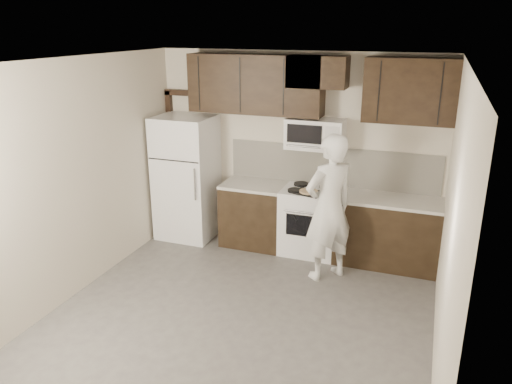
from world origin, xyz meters
The scene contains 14 objects.
floor centered at (0.00, 0.00, 0.00)m, with size 4.50×4.50×0.00m, color #4D4A48.
back_wall centered at (0.00, 2.25, 1.35)m, with size 4.00×4.00×0.00m, color beige.
ceiling centered at (0.00, 0.00, 2.70)m, with size 4.50×4.50×0.00m, color white.
counter_run centered at (0.60, 1.94, 0.46)m, with size 2.95×0.64×0.91m.
stove centered at (0.30, 1.94, 0.46)m, with size 0.76×0.66×0.94m.
backsplash centered at (0.50, 2.24, 1.18)m, with size 2.90×0.02×0.54m, color silver.
upper_cabinets centered at (0.21, 2.08, 2.28)m, with size 3.48×0.35×0.78m.
microwave centered at (0.30, 2.06, 1.65)m, with size 0.76×0.42×0.40m.
refrigerator centered at (-1.55, 1.89, 0.90)m, with size 0.80×0.76×1.80m.
door_trim centered at (-1.92, 2.21, 1.25)m, with size 0.50×0.08×2.12m.
saucepan centered at (0.48, 2.09, 0.98)m, with size 0.31×0.20×0.18m.
baking_tray centered at (0.31, 1.78, 0.92)m, with size 0.37×0.27×0.02m, color black.
pizza centered at (0.31, 1.78, 0.94)m, with size 0.25×0.25×0.02m, color beige.
person centered at (0.68, 1.31, 0.92)m, with size 0.67×0.44×1.84m, color silver.
Camera 1 is at (1.79, -4.30, 3.03)m, focal length 35.00 mm.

